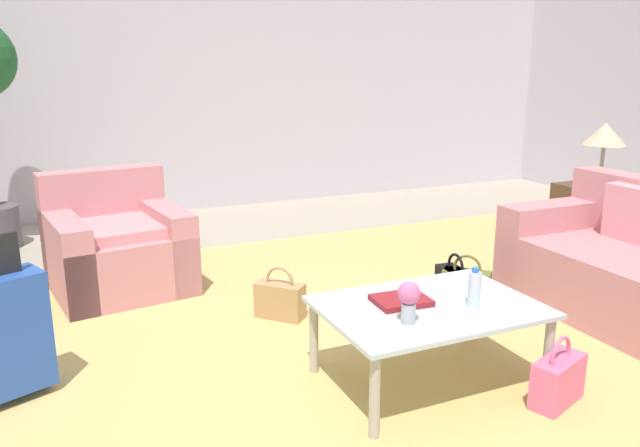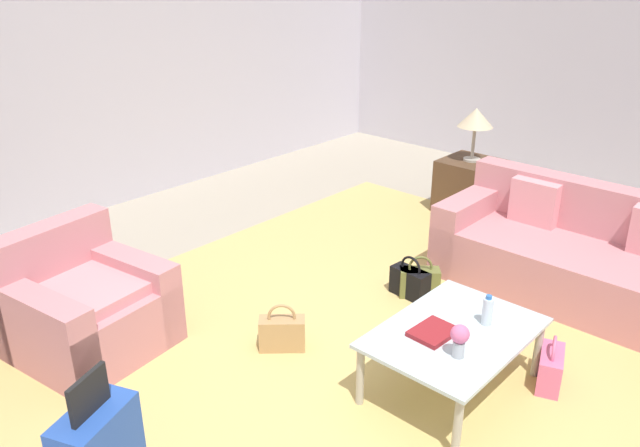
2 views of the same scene
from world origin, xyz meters
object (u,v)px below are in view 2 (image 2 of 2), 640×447
flower_vase (460,338)px  water_bottle (487,311)px  couch (581,259)px  handbag_olive (419,282)px  handbag_tan (282,333)px  handbag_pink (550,368)px  armchair (83,309)px  coffee_table (454,338)px  coffee_table_book (433,332)px  side_table (469,186)px  table_lamp (476,119)px  handbag_black (410,282)px

flower_vase → water_bottle: bearing=6.8°
couch → flower_vase: bearing=-178.6°
handbag_olive → handbag_tan: same height
water_bottle → handbag_pink: 0.59m
couch → handbag_tan: size_ratio=6.12×
armchair → handbag_pink: (1.78, -2.62, -0.17)m
couch → coffee_table: size_ratio=1.99×
flower_vase → handbag_tan: flower_vase is taller
coffee_table → couch: bearing=-3.2°
handbag_olive → handbag_tan: bearing=167.4°
handbag_pink → coffee_table_book: bearing=138.1°
couch → side_table: 1.89m
coffee_table_book → couch: bearing=-2.3°
coffee_table_book → handbag_olive: bearing=40.1°
flower_vase → coffee_table: bearing=34.3°
handbag_pink → couch: bearing=14.7°
side_table → handbag_pink: bearing=-140.1°
coffee_table → handbag_olive: (0.87, 0.83, -0.26)m
coffee_table_book → flower_vase: (-0.10, -0.23, 0.11)m
armchair → handbag_tan: size_ratio=2.90×
coffee_table_book → handbag_tan: coffee_table_book is taller
coffee_table → handbag_olive: bearing=43.5°
coffee_table_book → handbag_pink: (0.59, -0.53, -0.32)m
couch → table_lamp: size_ratio=3.90×
coffee_table → flower_vase: flower_vase is taller
side_table → handbag_tan: side_table is taller
water_bottle → handbag_olive: bearing=54.1°
flower_vase → side_table: (3.02, 1.65, -0.27)m
handbag_olive → handbag_tan: (-1.28, 0.29, 0.00)m
handbag_tan → coffee_table_book: bearing=-74.5°
armchair → handbag_black: 2.49m
water_bottle → handbag_black: (0.61, 0.98, -0.40)m
handbag_black → coffee_table_book: bearing=-139.4°
coffee_table → coffee_table_book: (-0.12, 0.08, 0.06)m
table_lamp → coffee_table: bearing=-151.8°
water_bottle → table_lamp: (2.60, 1.60, 0.49)m
couch → coffee_table: bearing=176.8°
handbag_olive → coffee_table: bearing=-136.5°
couch → handbag_pink: bearing=-165.3°
armchair → handbag_black: size_ratio=2.90×
couch → flower_vase: couch is taller
water_bottle → flower_vase: 0.42m
couch → coffee_table: couch is taller
handbag_pink → handbag_tan: bearing=119.2°
coffee_table → handbag_tan: coffee_table is taller
water_bottle → flower_vase: flower_vase is taller
table_lamp → couch: bearing=-122.2°
coffee_table → table_lamp: table_lamp is taller
couch → water_bottle: size_ratio=10.74×
coffee_table → handbag_olive: coffee_table is taller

